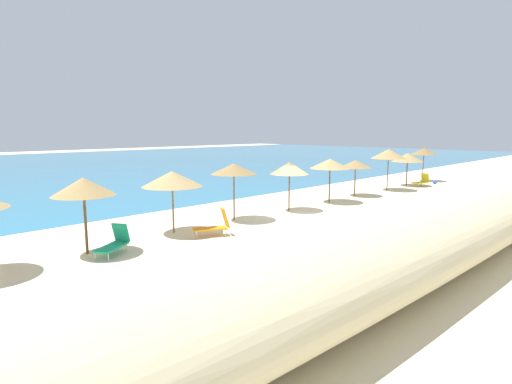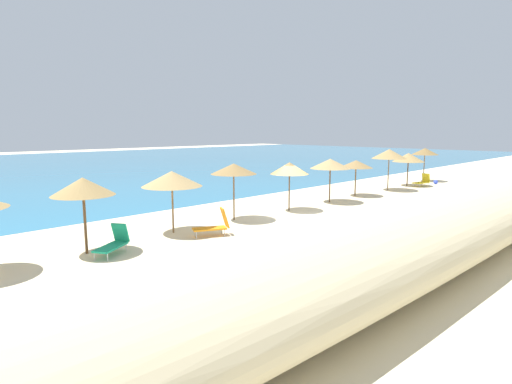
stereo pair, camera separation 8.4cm
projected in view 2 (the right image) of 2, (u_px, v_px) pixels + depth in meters
name	position (u px, v px, depth m)	size (l,w,h in m)	color
ground_plane	(296.00, 215.00, 21.88)	(160.00, 160.00, 0.00)	beige
sea_water	(40.00, 168.00, 48.79)	(160.00, 65.16, 0.01)	teal
dune_ridge	(438.00, 226.00, 14.44)	(55.23, 4.34, 2.28)	beige
beach_umbrella_2	(83.00, 187.00, 14.75)	(2.20, 2.20, 2.77)	brown
beach_umbrella_3	(172.00, 179.00, 17.82)	(2.58, 2.58, 2.69)	brown
beach_umbrella_4	(234.00, 169.00, 20.36)	(2.26, 2.26, 2.81)	brown
beach_umbrella_5	(289.00, 168.00, 22.79)	(2.12, 2.12, 2.68)	brown
beach_umbrella_6	(330.00, 164.00, 25.45)	(2.47, 2.47, 2.69)	brown
beach_umbrella_7	(356.00, 164.00, 27.98)	(2.21, 2.21, 2.42)	brown
beach_umbrella_8	(389.00, 154.00, 30.53)	(2.53, 2.53, 3.03)	brown
beach_umbrella_9	(408.00, 157.00, 33.05)	(2.46, 2.46, 2.61)	brown
beach_umbrella_10	(425.00, 151.00, 36.00)	(2.25, 2.25, 2.87)	brown
lounge_chair_0	(114.00, 243.00, 15.00)	(1.60, 1.29, 1.05)	#199972
lounge_chair_1	(422.00, 181.00, 33.09)	(1.52, 0.92, 0.99)	yellow
lounge_chair_2	(215.00, 225.00, 17.57)	(1.61, 1.19, 1.18)	orange
beach_ball	(436.00, 182.00, 34.30)	(0.35, 0.35, 0.35)	blue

